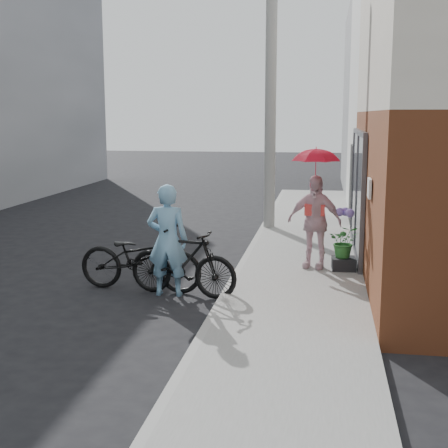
% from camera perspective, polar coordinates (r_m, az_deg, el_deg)
% --- Properties ---
extents(ground, '(80.00, 80.00, 0.00)m').
position_cam_1_polar(ground, '(10.36, -5.02, -6.55)').
color(ground, black).
rests_on(ground, ground).
extents(sidewalk, '(2.20, 24.00, 0.12)m').
position_cam_1_polar(sidewalk, '(11.98, 7.18, -4.02)').
color(sidewalk, gray).
rests_on(sidewalk, ground).
extents(curb, '(0.12, 24.00, 0.12)m').
position_cam_1_polar(curb, '(12.07, 1.66, -3.84)').
color(curb, '#9E9E99').
rests_on(curb, ground).
extents(utility_pole, '(0.28, 0.28, 7.00)m').
position_cam_1_polar(utility_pole, '(15.69, 4.29, 11.99)').
color(utility_pole, '#9E9E99').
rests_on(utility_pole, ground).
extents(officer, '(0.69, 0.47, 1.84)m').
position_cam_1_polar(officer, '(10.20, -5.18, -1.49)').
color(officer, '#70A6C8').
rests_on(officer, ground).
extents(bike_left, '(2.21, 0.93, 1.13)m').
position_cam_1_polar(bike_left, '(10.60, -7.66, -3.07)').
color(bike_left, black).
rests_on(bike_left, ground).
extents(bike_right, '(1.95, 0.90, 1.13)m').
position_cam_1_polar(bike_right, '(10.20, -3.80, -3.52)').
color(bike_right, black).
rests_on(bike_right, ground).
extents(kimono_woman, '(1.09, 0.67, 1.73)m').
position_cam_1_polar(kimono_woman, '(11.65, 8.26, 0.21)').
color(kimono_woman, beige).
rests_on(kimono_woman, sidewalk).
extents(parasol, '(0.87, 0.87, 0.77)m').
position_cam_1_polar(parasol, '(11.51, 8.42, 6.35)').
color(parasol, red).
rests_on(parasol, kimono_woman).
extents(planter, '(0.45, 0.45, 0.23)m').
position_cam_1_polar(planter, '(11.72, 10.88, -3.57)').
color(planter, black).
rests_on(planter, sidewalk).
extents(potted_plant, '(0.54, 0.47, 0.60)m').
position_cam_1_polar(potted_plant, '(11.63, 10.95, -1.59)').
color(potted_plant, '#2C6E2C').
rests_on(potted_plant, planter).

